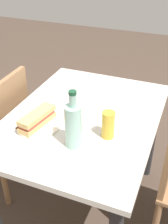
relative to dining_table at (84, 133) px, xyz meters
name	(u,v)px	position (x,y,z in m)	size (l,w,h in m)	color
ground_plane	(84,205)	(0.00, 0.00, -0.60)	(8.00, 8.00, 0.00)	#47382D
dining_table	(84,133)	(0.00, 0.00, 0.00)	(1.04, 0.77, 0.72)	beige
chair_far	(1,127)	(0.00, 0.58, -0.11)	(0.41, 0.41, 0.85)	#936B47
plate_near	(38,125)	(-0.18, 0.18, 0.13)	(0.22, 0.22, 0.01)	silver
baguette_sandwich_near	(37,119)	(-0.18, 0.18, 0.17)	(0.23, 0.11, 0.07)	tan
knife_near	(29,122)	(-0.19, 0.23, 0.14)	(0.17, 0.07, 0.01)	silver
water_bottle	(73,125)	(-0.25, -0.05, 0.23)	(0.08, 0.08, 0.28)	#99C6B7
beer_glass	(108,125)	(-0.13, -0.17, 0.19)	(0.06, 0.06, 0.14)	gold
paper_napkin	(131,125)	(0.00, -0.26, 0.12)	(0.14, 0.14, 0.00)	white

